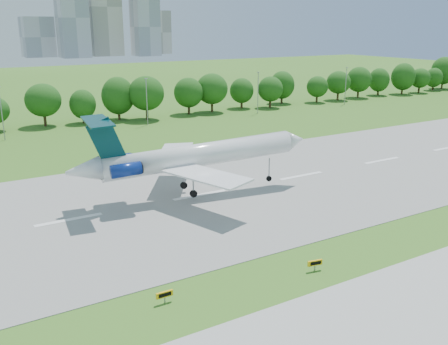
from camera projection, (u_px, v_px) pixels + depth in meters
ground at (304, 258)px, 56.28m from camera, size 600.00×600.00×0.00m
runway at (200, 195)px, 76.86m from camera, size 400.00×45.00×0.08m
taxiway at (444, 340)px, 41.45m from camera, size 400.00×23.00×0.08m
tree_line at (79, 101)px, 130.29m from camera, size 288.40×8.40×10.40m
light_poles at (79, 106)px, 120.78m from camera, size 175.90×0.25×12.19m
skyline at (99, 19)px, 418.53m from camera, size 127.00×52.00×80.00m
airliner at (188, 156)px, 74.38m from camera, size 38.01×27.47×12.58m
taxi_sign_left at (165, 295)px, 46.88m from camera, size 1.69×0.24×1.19m
taxi_sign_centre at (315, 263)px, 53.06m from camera, size 1.73×0.50×1.21m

